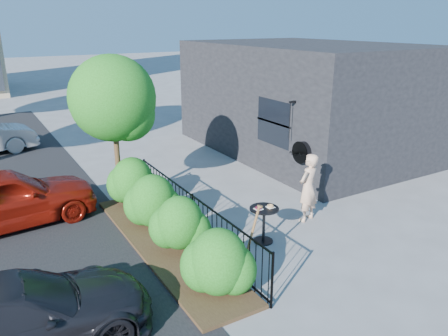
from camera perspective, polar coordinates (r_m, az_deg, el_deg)
ground at (r=10.89m, az=3.10°, el=-7.27°), size 120.00×120.00×0.00m
shop_building at (r=16.95m, az=10.41°, el=8.98°), size 6.22×9.00×4.00m
fence at (r=9.96m, az=-4.09°, el=-6.28°), size 0.05×6.05×1.10m
planting_bed at (r=9.94m, az=-7.68°, el=-9.83°), size 1.30×6.00×0.08m
shrubs at (r=9.76m, az=-7.54°, el=-6.04°), size 1.10×5.60×1.24m
patio_tree at (r=11.52m, az=-13.92°, el=8.16°), size 2.20×2.20×3.94m
cafe_table at (r=9.83m, az=5.24°, el=-6.59°), size 0.66×0.66×0.88m
woman at (r=10.93m, az=10.92°, el=-2.54°), size 0.73×0.58×1.73m
shovel at (r=8.55m, az=3.27°, el=-10.07°), size 0.50×0.19×1.48m
car_red at (r=11.70m, az=-26.88°, el=-3.61°), size 4.42×2.15×1.45m
car_darkgrey at (r=7.49m, az=-25.87°, el=-17.16°), size 4.18×1.80×1.20m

